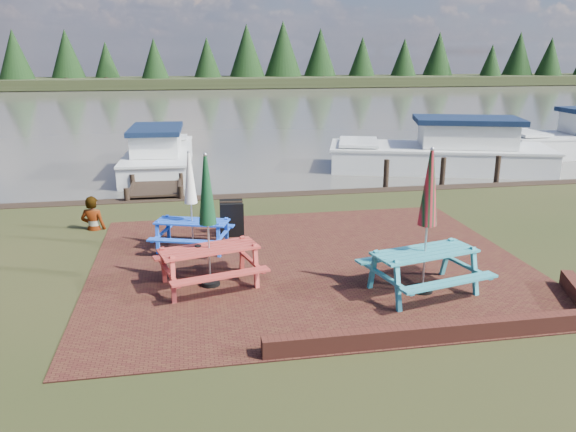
% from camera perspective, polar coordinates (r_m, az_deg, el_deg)
% --- Properties ---
extents(ground, '(120.00, 120.00, 0.00)m').
position_cam_1_polar(ground, '(11.02, 3.33, -6.70)').
color(ground, black).
rests_on(ground, ground).
extents(paving, '(9.00, 7.50, 0.02)m').
position_cam_1_polar(paving, '(11.92, 2.22, -4.81)').
color(paving, '#3D1813').
rests_on(paving, ground).
extents(brick_wall, '(6.21, 1.79, 0.30)m').
position_cam_1_polar(brick_wall, '(9.66, 19.49, -10.17)').
color(brick_wall, '#4C1E16').
rests_on(brick_wall, ground).
extents(water, '(120.00, 60.00, 0.02)m').
position_cam_1_polar(water, '(47.11, -7.28, 10.98)').
color(water, '#413E38').
rests_on(water, ground).
extents(far_treeline, '(120.00, 10.00, 8.10)m').
position_cam_1_polar(far_treeline, '(75.90, -8.61, 15.41)').
color(far_treeline, black).
rests_on(far_treeline, ground).
extents(picnic_table_teal, '(2.28, 2.13, 2.69)m').
position_cam_1_polar(picnic_table_teal, '(10.51, 13.79, -2.83)').
color(picnic_table_teal, teal).
rests_on(picnic_table_teal, ground).
extents(picnic_table_red, '(2.18, 2.03, 2.54)m').
position_cam_1_polar(picnic_table_red, '(10.61, -8.06, -2.61)').
color(picnic_table_red, '#AD332C').
rests_on(picnic_table_red, ground).
extents(picnic_table_blue, '(1.98, 1.87, 2.23)m').
position_cam_1_polar(picnic_table_blue, '(12.68, -9.76, -0.04)').
color(picnic_table_blue, blue).
rests_on(picnic_table_blue, ground).
extents(chalkboard, '(0.57, 0.56, 0.89)m').
position_cam_1_polar(chalkboard, '(13.51, -5.73, -0.28)').
color(chalkboard, black).
rests_on(chalkboard, ground).
extents(jetty, '(1.76, 9.08, 1.00)m').
position_cam_1_polar(jetty, '(21.57, -12.88, 4.73)').
color(jetty, black).
rests_on(jetty, ground).
extents(boat_jetty, '(2.62, 6.98, 2.00)m').
position_cam_1_polar(boat_jetty, '(22.44, -12.95, 5.90)').
color(boat_jetty, silver).
rests_on(boat_jetty, ground).
extents(boat_near, '(8.91, 5.22, 2.28)m').
position_cam_1_polar(boat_near, '(22.90, 15.55, 6.13)').
color(boat_near, silver).
rests_on(boat_near, ground).
extents(person, '(0.70, 0.55, 1.71)m').
position_cam_1_polar(person, '(14.74, -19.42, 1.86)').
color(person, gray).
rests_on(person, ground).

